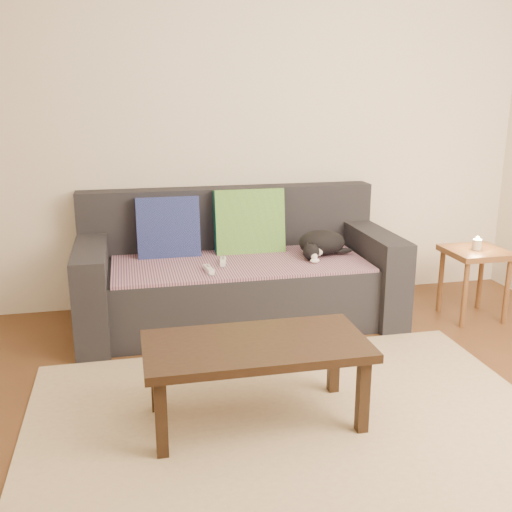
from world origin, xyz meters
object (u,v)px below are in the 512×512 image
(sofa, at_px, (237,276))
(cat, at_px, (321,244))
(wii_remote_a, at_px, (209,270))
(wii_remote_b, at_px, (223,262))
(coffee_table, at_px, (256,352))
(side_table, at_px, (475,262))

(sofa, bearing_deg, cat, -5.77)
(wii_remote_a, bearing_deg, wii_remote_b, -43.04)
(sofa, xyz_separation_m, coffee_table, (-0.16, -1.34, 0.05))
(cat, relative_size, wii_remote_a, 2.63)
(coffee_table, bearing_deg, wii_remote_a, 93.71)
(wii_remote_a, bearing_deg, sofa, -45.86)
(wii_remote_b, bearing_deg, cat, -73.49)
(coffee_table, bearing_deg, side_table, 30.18)
(sofa, xyz_separation_m, side_table, (1.60, -0.32, 0.09))
(sofa, xyz_separation_m, wii_remote_a, (-0.23, -0.28, 0.15))
(wii_remote_a, xyz_separation_m, wii_remote_b, (0.12, 0.16, 0.00))
(wii_remote_a, height_order, wii_remote_b, same)
(wii_remote_a, distance_m, wii_remote_b, 0.19)
(sofa, bearing_deg, wii_remote_a, -129.32)
(sofa, xyz_separation_m, wii_remote_b, (-0.12, -0.13, 0.15))
(coffee_table, bearing_deg, cat, 60.10)
(wii_remote_a, height_order, side_table, side_table)
(wii_remote_b, relative_size, side_table, 0.31)
(sofa, bearing_deg, wii_remote_b, -132.48)
(sofa, distance_m, wii_remote_a, 0.39)
(sofa, bearing_deg, coffee_table, -96.91)
(sofa, relative_size, wii_remote_a, 14.00)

